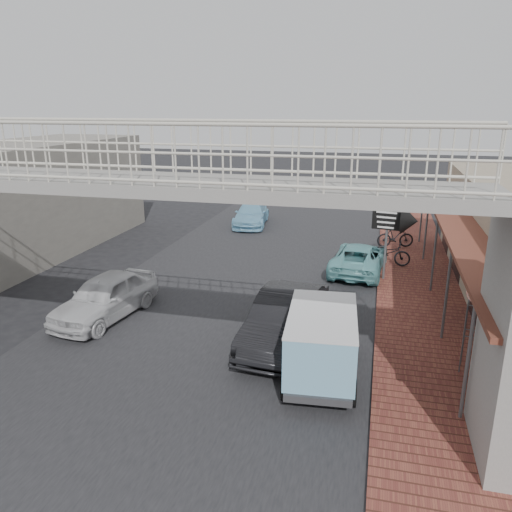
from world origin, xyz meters
The scene contains 14 objects.
ground centered at (0.00, 0.00, 0.00)m, with size 120.00×120.00×0.00m, color black.
road_strip centered at (0.00, 0.00, 0.01)m, with size 10.00×60.00×0.01m, color black.
sidewalk centered at (6.50, 3.00, 0.05)m, with size 3.00×40.00×0.10m, color brown.
footbridge centered at (0.00, -4.00, 3.18)m, with size 16.40×2.40×6.34m.
building_far_left centered at (-11.00, 6.00, 2.50)m, with size 5.00×14.00×5.00m, color gray.
white_hatchback centered at (-3.53, 0.14, 0.71)m, with size 1.68×4.17×1.42m, color silver.
dark_sedan centered at (2.46, -0.26, 0.77)m, with size 1.62×4.65×1.53m, color black.
angkot_curb centered at (4.20, 6.82, 0.60)m, with size 1.99×4.32×1.20m, color #6CB8BC.
angkot_far centered at (-2.22, 13.84, 0.62)m, with size 1.74×4.27×1.24m, color #7EBCDB.
angkot_van centered at (3.69, -1.83, 1.15)m, with size 1.97×3.83×1.82m.
motorcycle_near centered at (5.30, 7.82, 0.62)m, with size 0.69×1.97×1.03m, color black.
motorcycle_far centered at (5.70, 10.68, 0.62)m, with size 0.49×1.73×1.04m, color black.
street_clock centered at (7.40, -0.79, 2.14)m, with size 0.63×0.56×2.46m.
arrow_sign centered at (5.91, 5.77, 2.47)m, with size 1.76×1.15×2.94m.
Camera 1 is at (4.86, -13.22, 6.67)m, focal length 35.00 mm.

